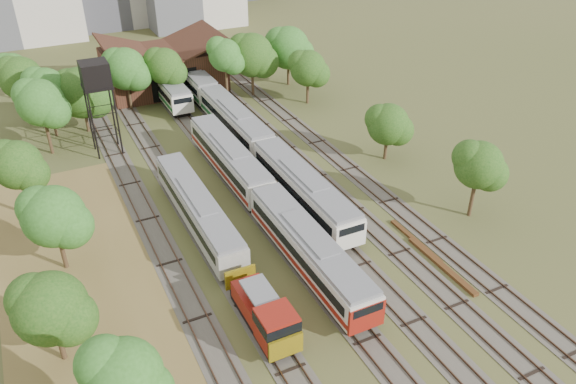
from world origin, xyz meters
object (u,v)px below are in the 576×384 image
railcar_red_set (264,199)px  shunter_locomotive (266,316)px  railcar_green_set (235,122)px  water_tower (95,77)px

railcar_red_set → shunter_locomotive: (-6.00, -13.62, -0.33)m
railcar_green_set → railcar_red_set: bearing=-103.0°
shunter_locomotive → railcar_red_set: bearing=66.2°
railcar_red_set → shunter_locomotive: railcar_red_set is taller
water_tower → railcar_red_set: bearing=-62.5°
railcar_red_set → railcar_green_set: railcar_green_set is taller
railcar_green_set → water_tower: size_ratio=4.96×
railcar_red_set → shunter_locomotive: size_ratio=4.27×
water_tower → railcar_green_set: bearing=-11.0°
railcar_red_set → water_tower: water_tower is taller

